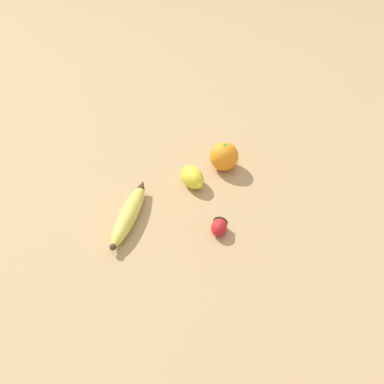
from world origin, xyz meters
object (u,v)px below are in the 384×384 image
(orange, at_px, (224,156))
(banana, at_px, (129,214))
(strawberry, at_px, (219,226))
(lemon, at_px, (192,177))

(orange, bearing_deg, banana, 33.91)
(orange, distance_m, strawberry, 0.22)
(banana, distance_m, lemon, 0.19)
(strawberry, bearing_deg, orange, 8.19)
(banana, height_order, orange, orange)
(banana, xyz_separation_m, strawberry, (-0.20, 0.05, -0.00))
(banana, xyz_separation_m, orange, (-0.25, -0.17, 0.02))
(orange, xyz_separation_m, strawberry, (0.04, 0.22, -0.02))
(strawberry, xyz_separation_m, lemon, (0.05, -0.16, 0.01))
(orange, bearing_deg, lemon, 33.67)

